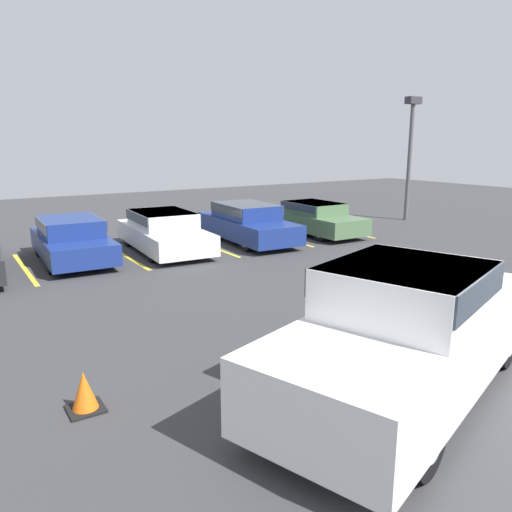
{
  "coord_description": "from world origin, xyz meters",
  "views": [
    {
      "loc": [
        -6.48,
        -3.43,
        3.42
      ],
      "look_at": [
        -0.84,
        5.43,
        1.0
      ],
      "focal_mm": 35.0,
      "sensor_mm": 36.0,
      "label": 1
    }
  ],
  "objects_px": {
    "pickup_truck": "(411,328)",
    "parked_sedan_b": "(72,238)",
    "parked_sedan_e": "(315,217)",
    "parked_sedan_d": "(247,222)",
    "light_post": "(411,143)",
    "traffic_cone": "(84,393)",
    "parked_sedan_c": "(163,230)"
  },
  "relations": [
    {
      "from": "light_post",
      "to": "pickup_truck",
      "type": "bearing_deg",
      "value": -138.72
    },
    {
      "from": "pickup_truck",
      "to": "parked_sedan_e",
      "type": "relative_size",
      "value": 1.41
    },
    {
      "from": "pickup_truck",
      "to": "parked_sedan_b",
      "type": "distance_m",
      "value": 10.81
    },
    {
      "from": "parked_sedan_b",
      "to": "parked_sedan_c",
      "type": "xyz_separation_m",
      "value": [
        2.78,
        -0.14,
        -0.0
      ]
    },
    {
      "from": "parked_sedan_c",
      "to": "parked_sedan_e",
      "type": "xyz_separation_m",
      "value": [
        5.94,
        -0.26,
        -0.03
      ]
    },
    {
      "from": "parked_sedan_b",
      "to": "traffic_cone",
      "type": "relative_size",
      "value": 8.01
    },
    {
      "from": "pickup_truck",
      "to": "parked_sedan_c",
      "type": "xyz_separation_m",
      "value": [
        0.63,
        10.45,
        -0.25
      ]
    },
    {
      "from": "parked_sedan_c",
      "to": "traffic_cone",
      "type": "relative_size",
      "value": 8.68
    },
    {
      "from": "pickup_truck",
      "to": "parked_sedan_b",
      "type": "bearing_deg",
      "value": 82.61
    },
    {
      "from": "parked_sedan_c",
      "to": "parked_sedan_d",
      "type": "xyz_separation_m",
      "value": [
        3.02,
        -0.16,
        0.03
      ]
    },
    {
      "from": "parked_sedan_e",
      "to": "parked_sedan_c",
      "type": "bearing_deg",
      "value": -92.17
    },
    {
      "from": "parked_sedan_e",
      "to": "light_post",
      "type": "relative_size",
      "value": 0.8
    },
    {
      "from": "parked_sedan_d",
      "to": "parked_sedan_e",
      "type": "height_order",
      "value": "parked_sedan_d"
    },
    {
      "from": "parked_sedan_c",
      "to": "parked_sedan_d",
      "type": "relative_size",
      "value": 0.98
    },
    {
      "from": "parked_sedan_c",
      "to": "light_post",
      "type": "bearing_deg",
      "value": 94.76
    },
    {
      "from": "parked_sedan_c",
      "to": "traffic_cone",
      "type": "xyz_separation_m",
      "value": [
        -4.61,
        -8.57,
        -0.43
      ]
    },
    {
      "from": "parked_sedan_c",
      "to": "parked_sedan_b",
      "type": "bearing_deg",
      "value": -89.47
    },
    {
      "from": "parked_sedan_d",
      "to": "traffic_cone",
      "type": "distance_m",
      "value": 11.37
    },
    {
      "from": "pickup_truck",
      "to": "parked_sedan_b",
      "type": "xyz_separation_m",
      "value": [
        -2.15,
        10.59,
        -0.25
      ]
    },
    {
      "from": "traffic_cone",
      "to": "pickup_truck",
      "type": "bearing_deg",
      "value": -25.23
    },
    {
      "from": "parked_sedan_e",
      "to": "light_post",
      "type": "height_order",
      "value": "light_post"
    },
    {
      "from": "parked_sedan_d",
      "to": "parked_sedan_e",
      "type": "xyz_separation_m",
      "value": [
        2.92,
        -0.11,
        -0.07
      ]
    },
    {
      "from": "parked_sedan_b",
      "to": "parked_sedan_e",
      "type": "height_order",
      "value": "parked_sedan_b"
    },
    {
      "from": "pickup_truck",
      "to": "parked_sedan_d",
      "type": "bearing_deg",
      "value": 51.61
    },
    {
      "from": "pickup_truck",
      "to": "traffic_cone",
      "type": "relative_size",
      "value": 11.12
    },
    {
      "from": "parked_sedan_d",
      "to": "light_post",
      "type": "height_order",
      "value": "light_post"
    },
    {
      "from": "parked_sedan_d",
      "to": "traffic_cone",
      "type": "bearing_deg",
      "value": -38.99
    },
    {
      "from": "light_post",
      "to": "traffic_cone",
      "type": "relative_size",
      "value": 9.84
    },
    {
      "from": "parked_sedan_b",
      "to": "parked_sedan_d",
      "type": "distance_m",
      "value": 5.81
    },
    {
      "from": "parked_sedan_b",
      "to": "parked_sedan_e",
      "type": "distance_m",
      "value": 8.73
    },
    {
      "from": "pickup_truck",
      "to": "parked_sedan_e",
      "type": "bearing_deg",
      "value": 38.3
    },
    {
      "from": "parked_sedan_b",
      "to": "parked_sedan_c",
      "type": "bearing_deg",
      "value": 89.45
    }
  ]
}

